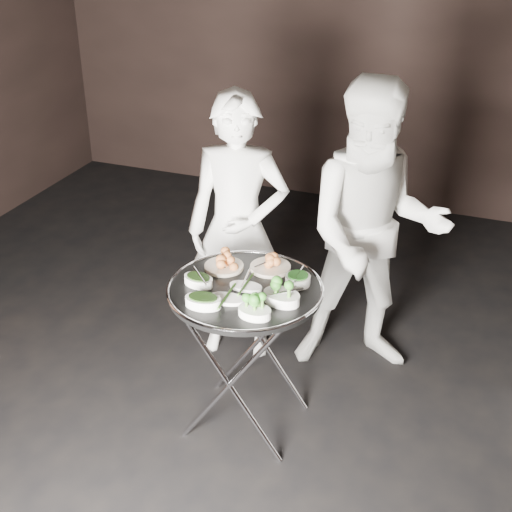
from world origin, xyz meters
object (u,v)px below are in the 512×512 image
(tray_stand, at_px, (246,351))
(waiter_left, at_px, (238,230))
(serving_tray, at_px, (245,290))
(waiter_right, at_px, (374,233))

(tray_stand, bearing_deg, waiter_left, 114.98)
(serving_tray, bearing_deg, tray_stand, -91.79)
(waiter_left, height_order, waiter_right, waiter_right)
(serving_tray, height_order, waiter_right, waiter_right)
(tray_stand, xyz_separation_m, waiter_left, (-0.30, 0.65, 0.35))
(serving_tray, bearing_deg, waiter_right, 58.90)
(serving_tray, height_order, waiter_left, waiter_left)
(serving_tray, bearing_deg, waiter_left, 114.98)
(tray_stand, bearing_deg, waiter_right, 58.90)
(serving_tray, distance_m, waiter_right, 0.91)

